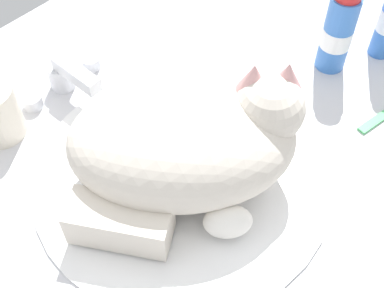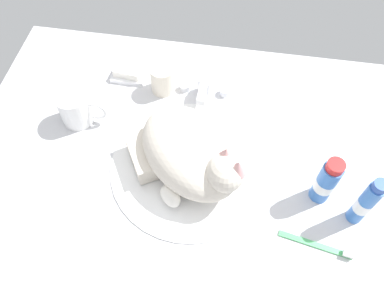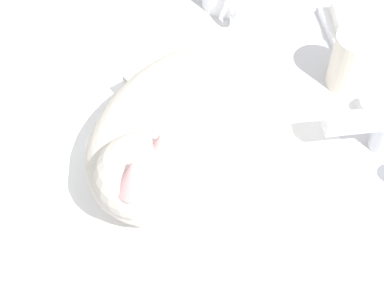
{
  "view_description": "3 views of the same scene",
  "coord_description": "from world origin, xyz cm",
  "px_view_note": "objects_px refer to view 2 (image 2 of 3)",
  "views": [
    {
      "loc": [
        -27.16,
        -26.14,
        53.76
      ],
      "look_at": [
        1.89,
        0.09,
        4.39
      ],
      "focal_mm": 48.52,
      "sensor_mm": 36.0,
      "label": 1
    },
    {
      "loc": [
        7.6,
        -45.31,
        80.39
      ],
      "look_at": [
        0.11,
        1.78,
        7.22
      ],
      "focal_mm": 36.73,
      "sensor_mm": 36.0,
      "label": 2
    },
    {
      "loc": [
        39.17,
        -4.96,
        52.87
      ],
      "look_at": [
        1.44,
        -0.06,
        5.78
      ],
      "focal_mm": 52.17,
      "sensor_mm": 36.0,
      "label": 3
    }
  ],
  "objects_px": {
    "soap_bar": "(128,71)",
    "toothpaste_bottle": "(326,182)",
    "mouthwash_bottle": "(365,203)",
    "rinse_cup": "(163,79)",
    "coffee_mug": "(76,108)",
    "cat": "(192,154)",
    "faucet": "(204,88)",
    "toothbrush": "(320,246)"
  },
  "relations": [
    {
      "from": "soap_bar",
      "to": "toothpaste_bottle",
      "type": "bearing_deg",
      "value": -29.15
    },
    {
      "from": "mouthwash_bottle",
      "to": "toothpaste_bottle",
      "type": "bearing_deg",
      "value": 150.94
    },
    {
      "from": "rinse_cup",
      "to": "mouthwash_bottle",
      "type": "height_order",
      "value": "mouthwash_bottle"
    },
    {
      "from": "coffee_mug",
      "to": "mouthwash_bottle",
      "type": "distance_m",
      "value": 0.69
    },
    {
      "from": "toothpaste_bottle",
      "to": "mouthwash_bottle",
      "type": "distance_m",
      "value": 0.09
    },
    {
      "from": "cat",
      "to": "mouthwash_bottle",
      "type": "height_order",
      "value": "same"
    },
    {
      "from": "cat",
      "to": "toothpaste_bottle",
      "type": "height_order",
      "value": "cat"
    },
    {
      "from": "faucet",
      "to": "mouthwash_bottle",
      "type": "distance_m",
      "value": 0.47
    },
    {
      "from": "coffee_mug",
      "to": "rinse_cup",
      "type": "distance_m",
      "value": 0.23
    },
    {
      "from": "faucet",
      "to": "cat",
      "type": "xyz_separation_m",
      "value": [
        0.0,
        -0.23,
        0.04
      ]
    },
    {
      "from": "cat",
      "to": "mouthwash_bottle",
      "type": "relative_size",
      "value": 2.06
    },
    {
      "from": "cat",
      "to": "soap_bar",
      "type": "xyz_separation_m",
      "value": [
        -0.22,
        0.26,
        -0.05
      ]
    },
    {
      "from": "toothpaste_bottle",
      "to": "mouthwash_bottle",
      "type": "relative_size",
      "value": 0.88
    },
    {
      "from": "cat",
      "to": "toothbrush",
      "type": "bearing_deg",
      "value": -25.36
    },
    {
      "from": "faucet",
      "to": "cat",
      "type": "height_order",
      "value": "cat"
    },
    {
      "from": "coffee_mug",
      "to": "toothbrush",
      "type": "xyz_separation_m",
      "value": [
        0.6,
        -0.24,
        -0.04
      ]
    },
    {
      "from": "faucet",
      "to": "rinse_cup",
      "type": "bearing_deg",
      "value": 178.0
    },
    {
      "from": "cat",
      "to": "rinse_cup",
      "type": "height_order",
      "value": "cat"
    },
    {
      "from": "toothbrush",
      "to": "coffee_mug",
      "type": "bearing_deg",
      "value": 157.95
    },
    {
      "from": "coffee_mug",
      "to": "soap_bar",
      "type": "xyz_separation_m",
      "value": [
        0.09,
        0.16,
        -0.02
      ]
    },
    {
      "from": "rinse_cup",
      "to": "toothbrush",
      "type": "bearing_deg",
      "value": -42.56
    },
    {
      "from": "coffee_mug",
      "to": "soap_bar",
      "type": "relative_size",
      "value": 1.68
    },
    {
      "from": "faucet",
      "to": "mouthwash_bottle",
      "type": "bearing_deg",
      "value": -38.15
    },
    {
      "from": "cat",
      "to": "toothpaste_bottle",
      "type": "distance_m",
      "value": 0.29
    },
    {
      "from": "cat",
      "to": "coffee_mug",
      "type": "bearing_deg",
      "value": 161.3
    },
    {
      "from": "faucet",
      "to": "cat",
      "type": "bearing_deg",
      "value": -88.92
    },
    {
      "from": "coffee_mug",
      "to": "toothbrush",
      "type": "relative_size",
      "value": 0.79
    },
    {
      "from": "toothpaste_bottle",
      "to": "toothbrush",
      "type": "distance_m",
      "value": 0.13
    },
    {
      "from": "rinse_cup",
      "to": "faucet",
      "type": "bearing_deg",
      "value": -2.0
    },
    {
      "from": "rinse_cup",
      "to": "toothpaste_bottle",
      "type": "bearing_deg",
      "value": -31.98
    },
    {
      "from": "soap_bar",
      "to": "toothbrush",
      "type": "xyz_separation_m",
      "value": [
        0.51,
        -0.4,
        -0.02
      ]
    },
    {
      "from": "faucet",
      "to": "mouthwash_bottle",
      "type": "xyz_separation_m",
      "value": [
        0.37,
        -0.29,
        0.05
      ]
    },
    {
      "from": "mouthwash_bottle",
      "to": "soap_bar",
      "type": "bearing_deg",
      "value": 150.86
    },
    {
      "from": "mouthwash_bottle",
      "to": "toothbrush",
      "type": "height_order",
      "value": "mouthwash_bottle"
    },
    {
      "from": "toothpaste_bottle",
      "to": "toothbrush",
      "type": "relative_size",
      "value": 0.89
    },
    {
      "from": "cat",
      "to": "coffee_mug",
      "type": "distance_m",
      "value": 0.32
    },
    {
      "from": "soap_bar",
      "to": "toothpaste_bottle",
      "type": "relative_size",
      "value": 0.52
    },
    {
      "from": "cat",
      "to": "rinse_cup",
      "type": "relative_size",
      "value": 4.15
    },
    {
      "from": "faucet",
      "to": "soap_bar",
      "type": "xyz_separation_m",
      "value": [
        -0.21,
        0.03,
        -0.0
      ]
    },
    {
      "from": "cat",
      "to": "mouthwash_bottle",
      "type": "xyz_separation_m",
      "value": [
        0.37,
        -0.06,
        0.0
      ]
    },
    {
      "from": "toothbrush",
      "to": "mouthwash_bottle",
      "type": "bearing_deg",
      "value": 46.86
    },
    {
      "from": "coffee_mug",
      "to": "toothpaste_bottle",
      "type": "height_order",
      "value": "toothpaste_bottle"
    }
  ]
}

